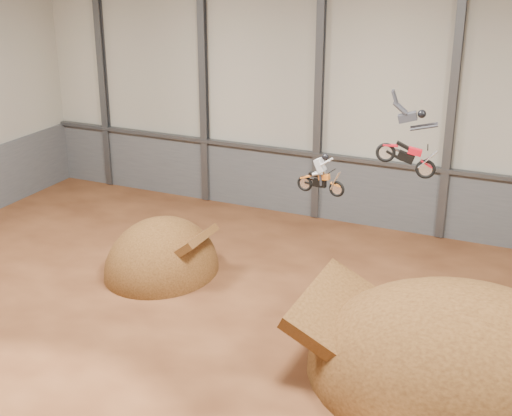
{
  "coord_description": "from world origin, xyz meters",
  "views": [
    {
      "loc": [
        8.6,
        -19.23,
        14.16
      ],
      "look_at": [
        -1.95,
        4.0,
        4.48
      ],
      "focal_mm": 50.0,
      "sensor_mm": 36.0,
      "label": 1
    }
  ],
  "objects_px": {
    "fmx_rider_a": "(321,172)",
    "fmx_rider_b": "(404,135)",
    "takeoff_ramp": "(162,271)",
    "landing_ramp": "(461,379)"
  },
  "relations": [
    {
      "from": "fmx_rider_b",
      "to": "fmx_rider_a",
      "type": "bearing_deg",
      "value": -173.61
    },
    {
      "from": "fmx_rider_a",
      "to": "fmx_rider_b",
      "type": "relative_size",
      "value": 0.63
    },
    {
      "from": "fmx_rider_a",
      "to": "fmx_rider_b",
      "type": "distance_m",
      "value": 3.26
    },
    {
      "from": "takeoff_ramp",
      "to": "fmx_rider_a",
      "type": "xyz_separation_m",
      "value": [
        7.82,
        -1.12,
        6.11
      ]
    },
    {
      "from": "takeoff_ramp",
      "to": "landing_ramp",
      "type": "height_order",
      "value": "landing_ramp"
    },
    {
      "from": "landing_ramp",
      "to": "fmx_rider_a",
      "type": "height_order",
      "value": "fmx_rider_a"
    },
    {
      "from": "landing_ramp",
      "to": "fmx_rider_b",
      "type": "distance_m",
      "value": 8.7
    },
    {
      "from": "landing_ramp",
      "to": "fmx_rider_a",
      "type": "relative_size",
      "value": 5.69
    },
    {
      "from": "fmx_rider_a",
      "to": "fmx_rider_b",
      "type": "xyz_separation_m",
      "value": [
        2.77,
        0.87,
        1.49
      ]
    },
    {
      "from": "fmx_rider_a",
      "to": "fmx_rider_b",
      "type": "bearing_deg",
      "value": 22.82
    }
  ]
}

